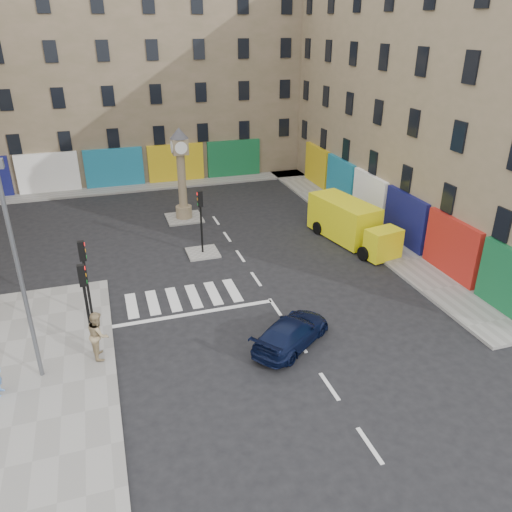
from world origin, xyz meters
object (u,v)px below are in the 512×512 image
traffic_light_left_near (85,293)px  traffic_light_island (201,212)px  clock_pillar (181,168)px  lamp_post (18,265)px  yellow_van (350,223)px  navy_sedan (291,332)px  pedestrian_tan (98,334)px  traffic_light_left_far (84,267)px

traffic_light_left_near → traffic_light_island: size_ratio=1.00×
traffic_light_island → clock_pillar: bearing=90.0°
lamp_post → yellow_van: lamp_post is taller
lamp_post → clock_pillar: lamp_post is taller
lamp_post → navy_sedan: 10.71m
traffic_light_island → yellow_van: (9.01, -0.93, -1.38)m
clock_pillar → traffic_light_island: bearing=-90.0°
clock_pillar → yellow_van: (9.01, -6.92, -2.34)m
yellow_van → clock_pillar: bearing=131.4°
clock_pillar → navy_sedan: bearing=-84.2°
lamp_post → clock_pillar: 17.31m
traffic_light_island → navy_sedan: traffic_light_island is taller
navy_sedan → pedestrian_tan: (-7.62, 1.42, 0.54)m
traffic_light_island → clock_pillar: size_ratio=0.61×
traffic_light_left_near → lamp_post: bearing=-143.6°
clock_pillar → traffic_light_left_near: bearing=-114.5°
traffic_light_left_near → clock_pillar: bearing=65.5°
lamp_post → yellow_van: 19.43m
traffic_light_left_far → pedestrian_tan: size_ratio=1.85×
navy_sedan → traffic_light_left_near: bearing=37.0°
lamp_post → clock_pillar: bearing=61.6°
traffic_light_island → yellow_van: size_ratio=0.53×
clock_pillar → navy_sedan: 16.40m
yellow_van → pedestrian_tan: (-15.01, -7.71, -0.06)m
lamp_post → traffic_light_left_far: bearing=63.4°
yellow_van → traffic_light_island: bearing=163.1°
clock_pillar → lamp_post: bearing=-118.4°
pedestrian_tan → traffic_light_left_far: bearing=4.0°
traffic_light_left_near → traffic_light_island: traffic_light_left_near is taller
navy_sedan → traffic_light_left_far: bearing=22.5°
traffic_light_left_far → navy_sedan: traffic_light_left_far is taller
navy_sedan → pedestrian_tan: pedestrian_tan is taller
traffic_light_left_far → navy_sedan: 9.41m
traffic_light_left_near → clock_pillar: size_ratio=0.61×
traffic_light_island → clock_pillar: clock_pillar is taller
navy_sedan → yellow_van: 11.77m
traffic_light_island → lamp_post: lamp_post is taller
lamp_post → yellow_van: bearing=25.7°
navy_sedan → pedestrian_tan: bearing=42.4°
traffic_light_left_near → yellow_van: size_ratio=0.53×
clock_pillar → navy_sedan: clock_pillar is taller
lamp_post → navy_sedan: lamp_post is taller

